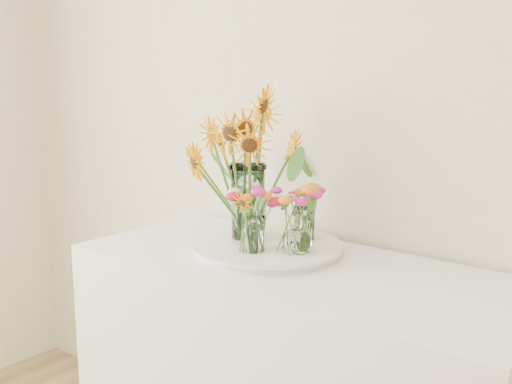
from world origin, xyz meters
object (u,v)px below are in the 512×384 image
small_vase_c (304,223)px  small_vase_b (298,233)px  mason_jar (248,201)px  tray (267,249)px  small_vase_a (253,234)px

small_vase_c → small_vase_b: bearing=-63.5°
small_vase_b → mason_jar: bearing=170.9°
tray → mason_jar: mason_jar is taller
mason_jar → small_vase_a: bearing=-44.9°
tray → small_vase_b: size_ratio=3.47×
small_vase_a → small_vase_b: bearing=35.0°
tray → small_vase_a: bearing=-77.9°
mason_jar → small_vase_b: size_ratio=1.94×
small_vase_a → small_vase_c: bearing=77.3°
mason_jar → small_vase_c: (0.16, 0.09, -0.07)m
tray → small_vase_b: 0.15m
tray → mason_jar: 0.17m
tray → mason_jar: (-0.09, 0.02, 0.14)m
tray → small_vase_a: small_vase_a is taller
small_vase_a → mason_jar: bearing=135.1°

